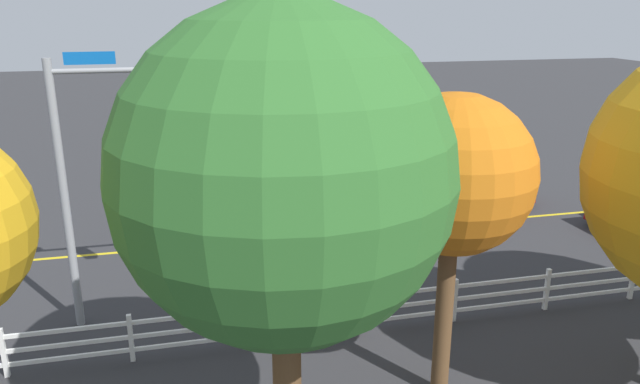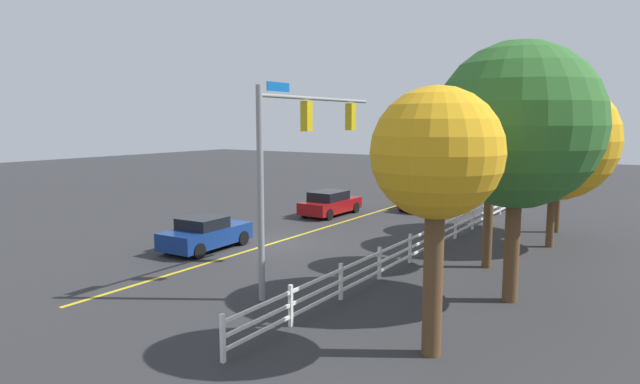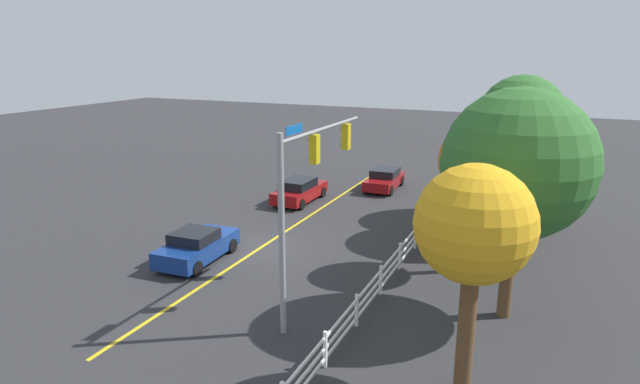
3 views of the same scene
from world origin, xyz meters
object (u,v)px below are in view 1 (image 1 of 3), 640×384
(car_1, at_px, (215,208))
(tree_4, at_px, (453,177))
(tree_2, at_px, (283,176))
(car_2, at_px, (474,188))

(car_1, bearing_deg, tree_4, -73.73)
(car_1, height_order, tree_2, tree_2)
(tree_2, distance_m, tree_4, 3.93)
(tree_4, bearing_deg, car_2, -119.99)
(car_1, relative_size, tree_2, 0.54)
(car_1, xyz_separation_m, tree_4, (-3.79, 10.94, 3.95))
(tree_2, bearing_deg, tree_4, -153.68)
(car_1, bearing_deg, car_2, -2.44)
(car_2, bearing_deg, tree_4, -119.42)
(tree_2, relative_size, tree_4, 1.26)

